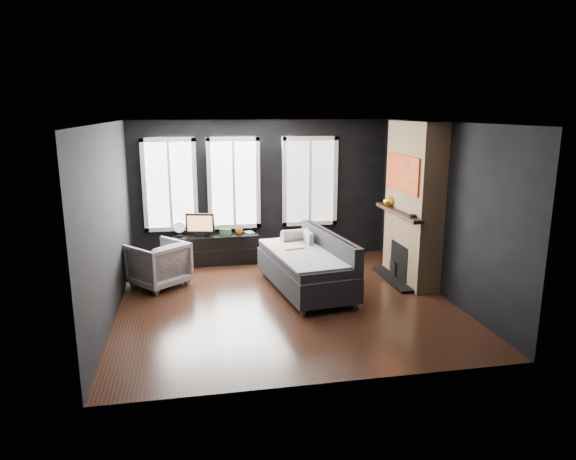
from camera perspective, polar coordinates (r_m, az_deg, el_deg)
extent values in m
plane|color=black|center=(8.00, -0.31, -7.86)|extent=(5.00, 5.00, 0.00)
plane|color=white|center=(7.47, -0.33, 11.86)|extent=(5.00, 5.00, 0.00)
cube|color=black|center=(10.05, -2.91, 4.45)|extent=(5.00, 0.02, 2.70)
cube|color=black|center=(7.59, -19.23, 0.86)|extent=(0.02, 5.00, 2.70)
cube|color=black|center=(8.43, 16.65, 2.22)|extent=(0.02, 5.00, 2.70)
cube|color=gray|center=(8.76, 2.30, -1.32)|extent=(0.10, 0.35, 0.35)
imported|color=white|center=(8.79, -14.24, -3.46)|extent=(1.11, 1.10, 0.83)
imported|color=#E35C0D|center=(9.83, -5.45, -0.08)|extent=(0.17, 0.15, 0.14)
imported|color=#BFB098|center=(9.91, -4.75, 0.24)|extent=(0.15, 0.06, 0.21)
cube|color=#347634|center=(9.85, -6.96, -0.17)|extent=(0.23, 0.19, 0.11)
imported|color=gold|center=(9.19, 11.16, 3.27)|extent=(0.23, 0.23, 0.20)
cylinder|color=black|center=(8.30, 13.68, 1.53)|extent=(0.13, 0.13, 0.04)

